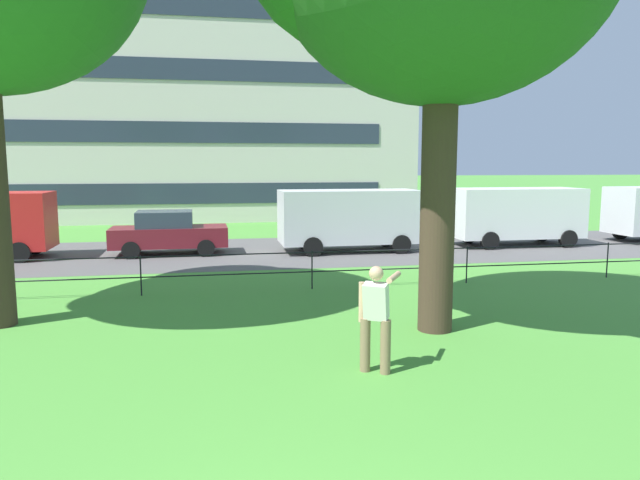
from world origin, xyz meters
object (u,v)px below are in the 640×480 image
car_maroon_far_left (169,233)px  apartment_building_background (160,56)px  person_thrower (376,315)px  panel_van_center (349,217)px  panel_van_right (516,213)px

car_maroon_far_left → apartment_building_background: apartment_building_background is taller
person_thrower → car_maroon_far_left: (-4.00, 12.64, -0.12)m
car_maroon_far_left → panel_van_center: 6.47m
car_maroon_far_left → apartment_building_background: bearing=94.8°
person_thrower → apartment_building_background: (-5.49, 30.23, 8.96)m
person_thrower → car_maroon_far_left: person_thrower is taller
car_maroon_far_left → panel_van_right: panel_van_right is taller
apartment_building_background → panel_van_center: bearing=-66.2°
panel_van_center → apartment_building_background: apartment_building_background is taller
car_maroon_far_left → panel_van_center: panel_van_center is taller
person_thrower → car_maroon_far_left: 13.26m
panel_van_center → panel_van_right: (6.78, 0.36, 0.00)m
car_maroon_far_left → panel_van_center: (6.44, -0.42, 0.49)m
car_maroon_far_left → apartment_building_background: 19.85m
apartment_building_background → panel_van_right: bearing=-50.2°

